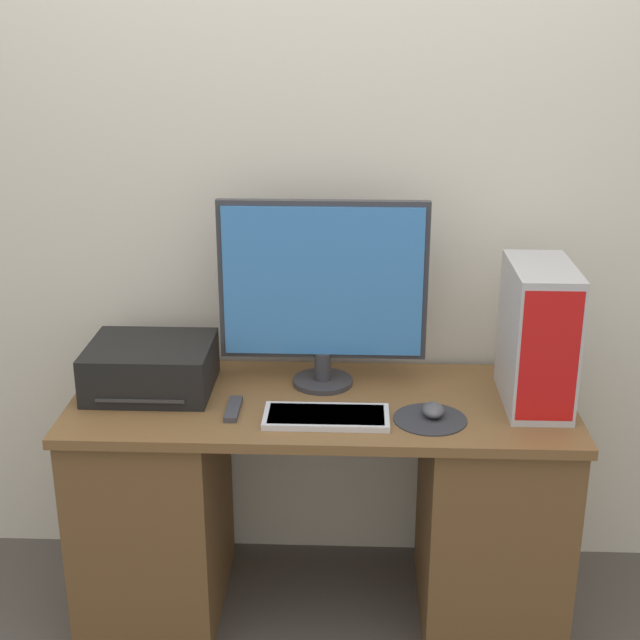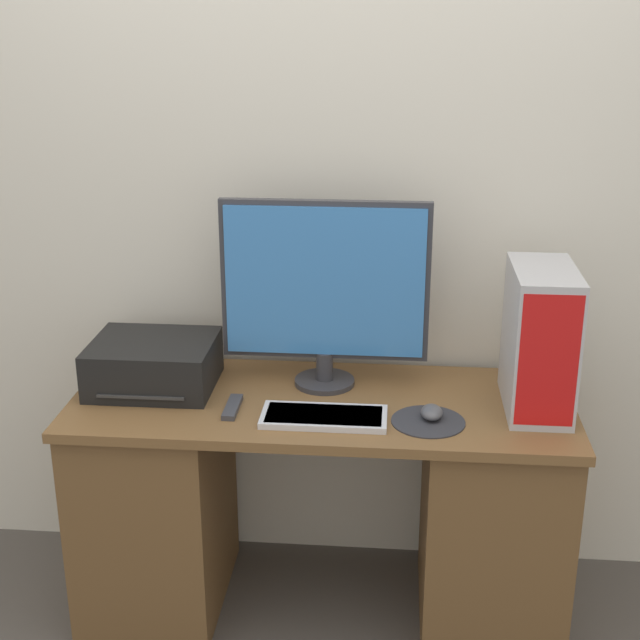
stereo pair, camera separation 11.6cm
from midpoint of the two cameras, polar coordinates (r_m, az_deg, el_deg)
name	(u,v)px [view 2 (the right image)]	position (r m, az deg, el deg)	size (l,w,h in m)	color
wall_back	(331,170)	(2.80, 1.92, 9.60)	(6.40, 0.05, 2.70)	silver
desk	(321,502)	(2.82, 1.28, -11.57)	(1.49, 0.58, 0.73)	brown
monitor	(324,287)	(2.66, 1.48, 2.11)	(0.63, 0.19, 0.58)	#333338
keyboard	(324,417)	(2.53, 1.58, -6.21)	(0.36, 0.16, 0.02)	silver
mousepad	(428,422)	(2.55, 8.24, -6.46)	(0.21, 0.21, 0.00)	#2D2D33
mouse	(432,412)	(2.56, 8.47, -5.87)	(0.06, 0.09, 0.04)	#4C4C51
computer_tower	(540,340)	(2.62, 15.13, -1.23)	(0.18, 0.34, 0.42)	#B2B2B7
printer	(154,364)	(2.76, -9.42, -2.82)	(0.37, 0.32, 0.15)	black
remote_control	(232,407)	(2.60, -4.35, -5.60)	(0.04, 0.15, 0.02)	#38383D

